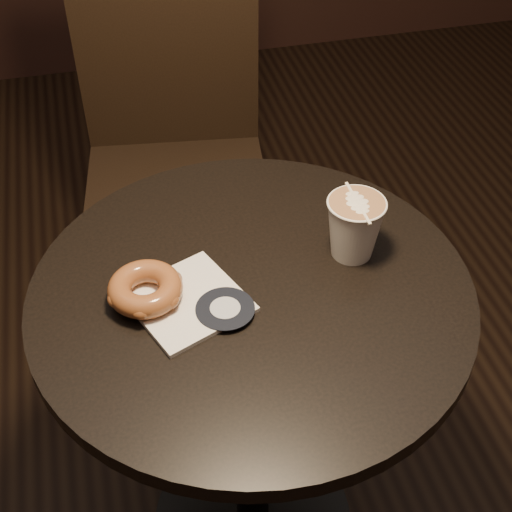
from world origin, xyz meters
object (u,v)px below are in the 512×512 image
chair (173,124)px  doughnut (145,289)px  cafe_table (252,367)px  latte_cup (354,228)px  pastry_bag (188,301)px

chair → doughnut: size_ratio=9.56×
cafe_table → latte_cup: bearing=11.7°
cafe_table → pastry_bag: bearing=-174.0°
doughnut → latte_cup: bearing=4.6°
cafe_table → chair: bearing=91.4°
cafe_table → doughnut: (-0.16, 0.01, 0.23)m
cafe_table → pastry_bag: size_ratio=4.76×
chair → pastry_bag: size_ratio=6.94×
pastry_bag → latte_cup: size_ratio=1.50×
doughnut → latte_cup: 0.34m
chair → cafe_table: bearing=-80.6°
latte_cup → doughnut: bearing=-175.4°
cafe_table → doughnut: bearing=176.7°
cafe_table → chair: (-0.02, 0.72, 0.06)m
pastry_bag → latte_cup: bearing=-12.3°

